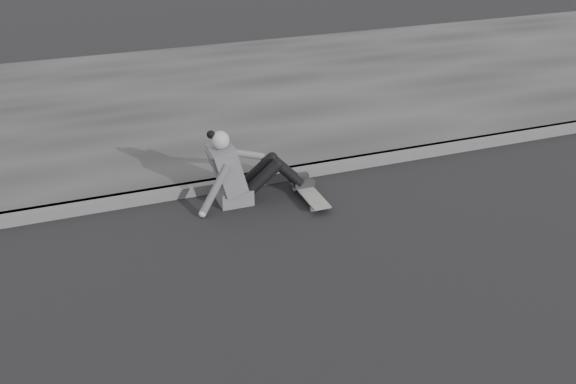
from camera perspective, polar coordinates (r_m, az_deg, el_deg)
ground at (r=5.87m, az=12.57°, el=-8.61°), size 80.00×80.00×0.00m
curb at (r=7.80m, az=2.62°, el=2.07°), size 24.00×0.16×0.12m
sidewalk at (r=10.44m, az=-3.93°, el=8.69°), size 24.00×6.00×0.12m
skateboard at (r=7.18m, az=1.91°, el=-0.17°), size 0.20×0.78×0.09m
seated_woman at (r=7.04m, az=-4.36°, el=1.81°), size 1.38×0.46×0.88m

